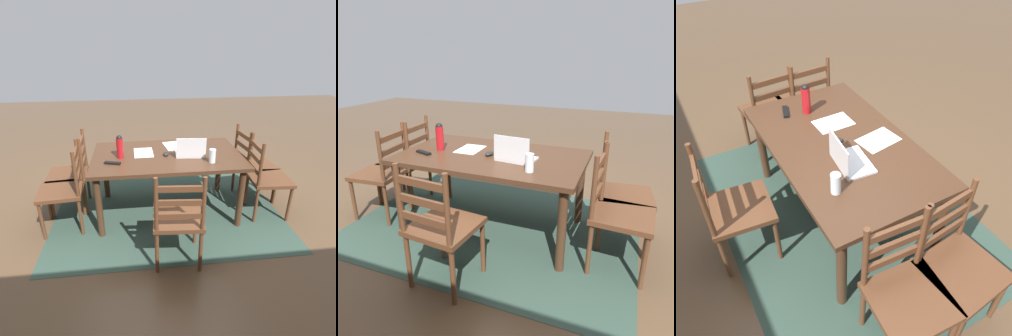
% 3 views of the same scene
% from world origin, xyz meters
% --- Properties ---
extents(ground_plane, '(14.00, 14.00, 0.00)m').
position_xyz_m(ground_plane, '(0.00, 0.00, 0.00)').
color(ground_plane, brown).
extents(area_rug, '(2.64, 1.92, 0.01)m').
position_xyz_m(area_rug, '(0.00, 0.00, 0.00)').
color(area_rug, '#2D4238').
rests_on(area_rug, ground).
extents(dining_table, '(1.65, 0.97, 0.73)m').
position_xyz_m(dining_table, '(0.00, 0.00, 0.65)').
color(dining_table, '#422819').
rests_on(dining_table, ground).
extents(chair_left_far, '(0.47, 0.47, 0.95)m').
position_xyz_m(chair_left_far, '(-1.11, 0.19, 0.46)').
color(chair_left_far, '#56331E').
rests_on(chair_left_far, ground).
extents(chair_right_far, '(0.48, 0.48, 0.95)m').
position_xyz_m(chair_right_far, '(1.11, 0.19, 0.46)').
color(chair_right_far, '#56331E').
rests_on(chair_right_far, ground).
extents(chair_right_near, '(0.47, 0.47, 0.95)m').
position_xyz_m(chair_right_near, '(1.11, -0.20, 0.46)').
color(chair_right_near, '#56331E').
rests_on(chair_right_near, ground).
extents(chair_left_near, '(0.48, 0.48, 0.95)m').
position_xyz_m(chair_left_near, '(-1.11, -0.19, 0.46)').
color(chair_left_near, '#56331E').
rests_on(chair_left_near, ground).
extents(chair_far_head, '(0.48, 0.48, 0.95)m').
position_xyz_m(chair_far_head, '(0.00, 0.86, 0.46)').
color(chair_far_head, '#56331E').
rests_on(chair_far_head, ground).
extents(laptop, '(0.34, 0.25, 0.23)m').
position_xyz_m(laptop, '(-0.25, 0.09, 0.79)').
color(laptop, silver).
rests_on(laptop, dining_table).
extents(water_bottle, '(0.07, 0.07, 0.25)m').
position_xyz_m(water_bottle, '(0.51, 0.04, 0.86)').
color(water_bottle, '#A81419').
rests_on(water_bottle, dining_table).
extents(drinking_glass, '(0.07, 0.07, 0.14)m').
position_xyz_m(drinking_glass, '(-0.44, 0.28, 0.80)').
color(drinking_glass, silver).
rests_on(drinking_glass, dining_table).
extents(computer_mouse, '(0.08, 0.11, 0.03)m').
position_xyz_m(computer_mouse, '(0.01, 0.03, 0.75)').
color(computer_mouse, black).
rests_on(computer_mouse, dining_table).
extents(tv_remote, '(0.18, 0.09, 0.02)m').
position_xyz_m(tv_remote, '(0.59, 0.20, 0.74)').
color(tv_remote, black).
rests_on(tv_remote, dining_table).
extents(paper_stack_left, '(0.22, 0.30, 0.00)m').
position_xyz_m(paper_stack_left, '(0.26, -0.08, 0.73)').
color(paper_stack_left, white).
rests_on(paper_stack_left, dining_table).
extents(paper_stack_right, '(0.25, 0.32, 0.00)m').
position_xyz_m(paper_stack_right, '(-0.11, -0.26, 0.73)').
color(paper_stack_right, white).
rests_on(paper_stack_right, dining_table).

